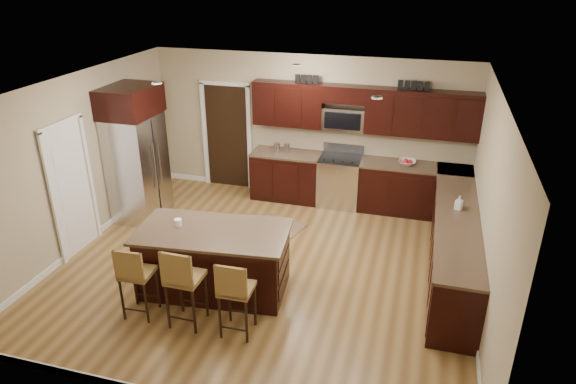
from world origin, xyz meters
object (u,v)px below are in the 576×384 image
(range, at_px, (340,181))
(island, at_px, (215,262))
(stool_mid, at_px, (182,279))
(stool_left, at_px, (135,274))
(refrigerator, at_px, (136,153))
(stool_right, at_px, (235,290))

(range, distance_m, island, 3.39)
(stool_mid, bearing_deg, stool_left, -179.63)
(island, distance_m, refrigerator, 2.87)
(island, height_order, stool_left, stool_left)
(stool_left, xyz_separation_m, refrigerator, (-1.44, 2.58, 0.56))
(range, height_order, stool_right, range)
(island, height_order, stool_mid, stool_mid)
(island, xyz_separation_m, stool_right, (0.63, -0.84, 0.22))
(stool_mid, xyz_separation_m, stool_right, (0.68, 0.00, -0.04))
(stool_right, bearing_deg, stool_left, 178.46)
(range, distance_m, refrigerator, 3.68)
(range, relative_size, island, 0.52)
(stool_mid, height_order, stool_right, stool_mid)
(range, xyz_separation_m, refrigerator, (-3.30, -1.45, 0.73))
(stool_left, distance_m, refrigerator, 3.01)
(stool_right, xyz_separation_m, refrigerator, (-2.78, 2.58, 0.55))
(range, distance_m, stool_right, 4.07)
(stool_left, relative_size, stool_mid, 0.92)
(range, bearing_deg, stool_mid, -106.54)
(stool_left, distance_m, stool_mid, 0.66)
(island, height_order, stool_right, stool_right)
(refrigerator, bearing_deg, stool_left, -60.77)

